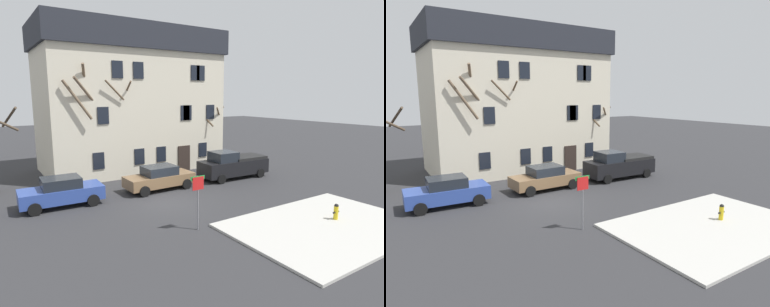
# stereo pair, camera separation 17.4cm
# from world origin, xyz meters

# --- Properties ---
(ground_plane) EXTENTS (120.00, 120.00, 0.00)m
(ground_plane) POSITION_xyz_m (0.00, 0.00, 0.00)
(ground_plane) COLOR #2D2D30
(sidewalk_slab) EXTENTS (9.24, 6.26, 0.12)m
(sidewalk_slab) POSITION_xyz_m (4.57, -7.44, 0.06)
(sidewalk_slab) COLOR #B7B5AD
(sidewalk_slab) RESTS_ON ground_plane
(building_main) EXTENTS (14.76, 7.82, 11.56)m
(building_main) POSITION_xyz_m (2.30, 10.22, 5.87)
(building_main) COLOR beige
(building_main) RESTS_ON ground_plane
(tree_bare_mid) EXTENTS (2.57, 2.58, 8.31)m
(tree_bare_mid) POSITION_xyz_m (-3.09, 7.00, 4.02)
(tree_bare_mid) COLOR brown
(tree_bare_mid) RESTS_ON ground_plane
(tree_bare_far) EXTENTS (2.74, 2.52, 7.26)m
(tree_bare_far) POSITION_xyz_m (-0.60, 6.97, 3.85)
(tree_bare_far) COLOR brown
(tree_bare_far) RESTS_ON ground_plane
(tree_bare_end) EXTENTS (3.24, 3.28, 6.02)m
(tree_bare_end) POSITION_xyz_m (8.44, 7.53, 3.23)
(tree_bare_end) COLOR brown
(tree_bare_end) RESTS_ON ground_plane
(car_blue_sedan) EXTENTS (4.52, 2.21, 1.67)m
(car_blue_sedan) POSITION_xyz_m (-5.25, 2.66, 0.84)
(car_blue_sedan) COLOR #2D4799
(car_blue_sedan) RESTS_ON ground_plane
(car_brown_sedan) EXTENTS (4.64, 2.14, 1.60)m
(car_brown_sedan) POSITION_xyz_m (0.96, 2.63, 0.81)
(car_brown_sedan) COLOR brown
(car_brown_sedan) RESTS_ON ground_plane
(pickup_truck_black) EXTENTS (5.45, 2.38, 2.10)m
(pickup_truck_black) POSITION_xyz_m (7.11, 2.40, 1.01)
(pickup_truck_black) COLOR black
(pickup_truck_black) RESTS_ON ground_plane
(fire_hydrant) EXTENTS (0.42, 0.22, 0.80)m
(fire_hydrant) POSITION_xyz_m (5.57, -7.28, 0.54)
(fire_hydrant) COLOR gold
(fire_hydrant) RESTS_ON sidewalk_slab
(street_sign_pole) EXTENTS (0.76, 0.07, 2.58)m
(street_sign_pole) POSITION_xyz_m (-0.72, -4.35, 1.81)
(street_sign_pole) COLOR slate
(street_sign_pole) RESTS_ON ground_plane
(bicycle_leaning) EXTENTS (1.69, 0.57, 1.03)m
(bicycle_leaning) POSITION_xyz_m (-3.79, 7.49, 0.37)
(bicycle_leaning) COLOR black
(bicycle_leaning) RESTS_ON ground_plane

